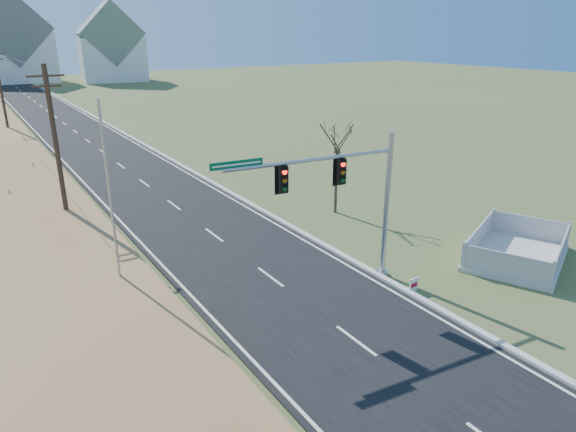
% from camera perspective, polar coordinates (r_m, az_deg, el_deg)
% --- Properties ---
extents(ground, '(260.00, 260.00, 0.00)m').
position_cam_1_polar(ground, '(20.47, 3.90, -11.16)').
color(ground, '#475A2B').
rests_on(ground, ground).
extents(road, '(8.00, 180.00, 0.06)m').
position_cam_1_polar(road, '(65.70, -23.26, 9.14)').
color(road, black).
rests_on(road, ground).
extents(curb, '(0.30, 180.00, 0.18)m').
position_cam_1_polar(curb, '(66.48, -19.73, 9.75)').
color(curb, '#B2AFA8').
rests_on(curb, ground).
extents(utility_pole_near, '(1.80, 0.26, 9.00)m').
position_cam_1_polar(utility_pole_near, '(29.85, -24.31, 6.84)').
color(utility_pole_near, '#422D1E').
rests_on(utility_pole_near, ground).
extents(utility_pole_mid, '(1.80, 0.26, 9.00)m').
position_cam_1_polar(utility_pole_mid, '(59.41, -29.23, 11.83)').
color(utility_pole_mid, '#422D1E').
rests_on(utility_pole_mid, ground).
extents(condo_n, '(15.27, 10.20, 18.54)m').
position_cam_1_polar(condo_n, '(126.64, -28.19, 16.40)').
color(condo_n, silver).
rests_on(condo_n, ground).
extents(condo_ne, '(14.12, 10.51, 16.52)m').
position_cam_1_polar(condo_ne, '(121.94, -19.00, 17.19)').
color(condo_ne, silver).
rests_on(condo_ne, ground).
extents(traffic_signal_mast, '(8.20, 1.10, 6.55)m').
position_cam_1_polar(traffic_signal_mast, '(21.56, 7.14, 2.32)').
color(traffic_signal_mast, '#9EA0A5').
rests_on(traffic_signal_mast, ground).
extents(fence_enclosure, '(7.05, 6.11, 1.35)m').
position_cam_1_polar(fence_enclosure, '(27.50, 24.06, -3.85)').
color(fence_enclosure, '#B7B5AD').
rests_on(fence_enclosure, ground).
extents(open_sign, '(0.51, 0.11, 0.62)m').
position_cam_1_polar(open_sign, '(22.73, 13.79, -7.43)').
color(open_sign, white).
rests_on(open_sign, ground).
extents(flagpole, '(0.37, 0.37, 8.28)m').
position_cam_1_polar(flagpole, '(21.01, -18.77, -1.36)').
color(flagpole, '#B7B5AD').
rests_on(flagpole, ground).
extents(bare_tree, '(2.22, 2.22, 5.88)m').
position_cam_1_polar(bare_tree, '(30.46, 5.53, 8.84)').
color(bare_tree, '#4C3F33').
rests_on(bare_tree, ground).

